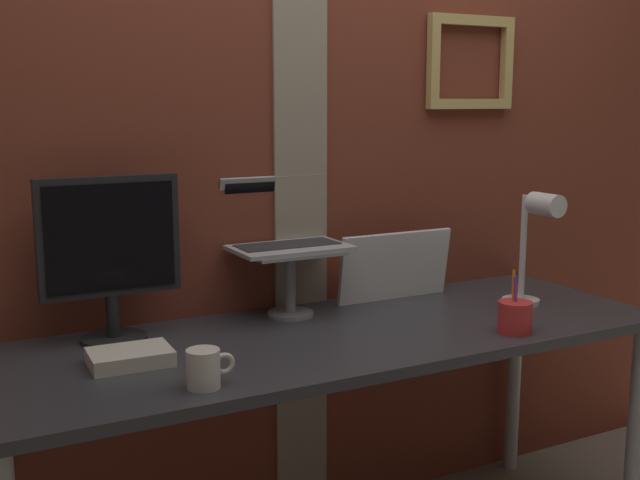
{
  "coord_description": "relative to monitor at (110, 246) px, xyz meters",
  "views": [
    {
      "loc": [
        -1.18,
        -1.91,
        1.39
      ],
      "look_at": [
        -0.13,
        0.06,
        0.99
      ],
      "focal_mm": 44.17,
      "sensor_mm": 36.0,
      "label": 1
    }
  ],
  "objects": [
    {
      "name": "brick_wall_back",
      "position": [
        0.71,
        0.18,
        0.31
      ],
      "size": [
        3.31,
        0.16,
        2.63
      ],
      "color": "brown",
      "rests_on": "ground_plane"
    },
    {
      "name": "desk",
      "position": [
        0.58,
        -0.22,
        -0.33
      ],
      "size": [
        1.97,
        0.68,
        0.74
      ],
      "color": "#333338",
      "rests_on": "ground_plane"
    },
    {
      "name": "monitor",
      "position": [
        0.0,
        0.0,
        0.0
      ],
      "size": [
        0.38,
        0.18,
        0.45
      ],
      "color": "black",
      "rests_on": "desk"
    },
    {
      "name": "laptop_stand",
      "position": [
        0.54,
        0.0,
        -0.12
      ],
      "size": [
        0.28,
        0.22,
        0.2
      ],
      "color": "gray",
      "rests_on": "desk"
    },
    {
      "name": "laptop",
      "position": [
        0.54,
        0.07,
        -0.0
      ],
      "size": [
        0.35,
        0.3,
        0.21
      ],
      "color": "#ADB2B7",
      "rests_on": "laptop_stand"
    },
    {
      "name": "whiteboard_panel",
      "position": [
        0.93,
        0.02,
        -0.15
      ],
      "size": [
        0.41,
        0.05,
        0.23
      ],
      "primitive_type": "cube",
      "rotation": [
        0.15,
        0.0,
        0.0
      ],
      "color": "white",
      "rests_on": "desk"
    },
    {
      "name": "desk_lamp",
      "position": [
        1.26,
        -0.27,
        -0.03
      ],
      "size": [
        0.12,
        0.2,
        0.37
      ],
      "color": "white",
      "rests_on": "desk"
    },
    {
      "name": "pen_cup",
      "position": [
        1.02,
        -0.46,
        -0.22
      ],
      "size": [
        0.1,
        0.1,
        0.18
      ],
      "color": "red",
      "rests_on": "desk"
    },
    {
      "name": "coffee_mug",
      "position": [
        0.1,
        -0.46,
        -0.22
      ],
      "size": [
        0.12,
        0.08,
        0.09
      ],
      "color": "silver",
      "rests_on": "desk"
    },
    {
      "name": "paper_clutter_stack",
      "position": [
        -0.01,
        -0.22,
        -0.24
      ],
      "size": [
        0.21,
        0.15,
        0.04
      ],
      "primitive_type": "cube",
      "rotation": [
        0.0,
        0.0,
        -0.04
      ],
      "color": "silver",
      "rests_on": "desk"
    }
  ]
}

